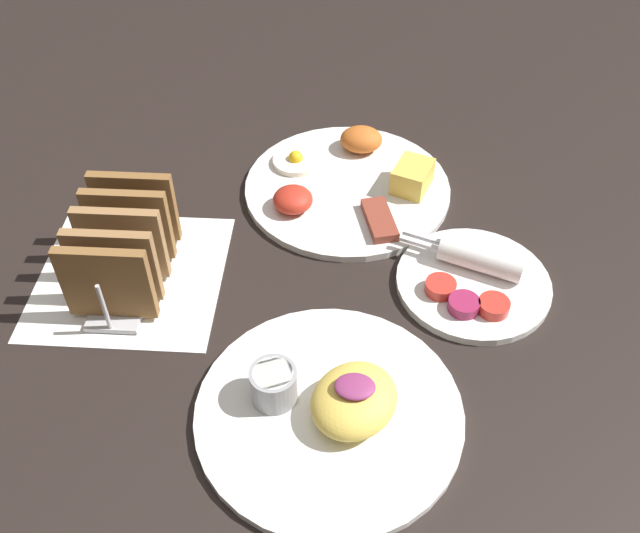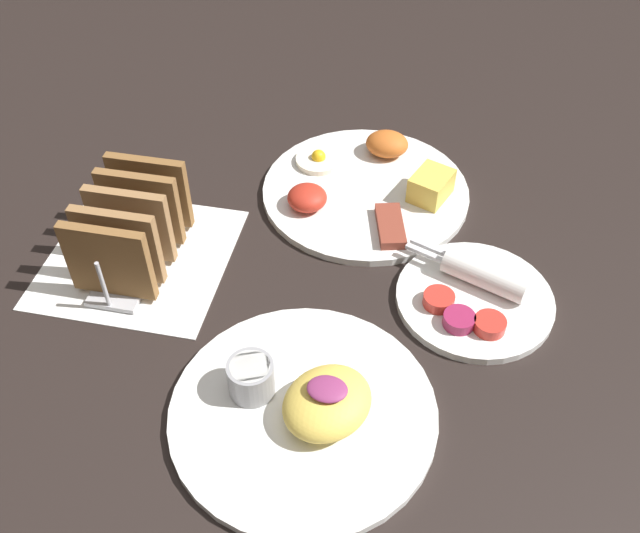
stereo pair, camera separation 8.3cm
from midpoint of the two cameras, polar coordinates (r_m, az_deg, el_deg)
ground_plane at (r=0.83m, az=-5.55°, el=-3.38°), size 3.00×3.00×0.00m
napkin_flat at (r=0.90m, az=-17.49°, el=-0.89°), size 0.22×0.22×0.00m
plate_breakfast at (r=0.97m, az=-0.11°, el=6.57°), size 0.28×0.28×0.05m
plate_condiments at (r=0.85m, az=9.50°, el=-1.16°), size 0.18×0.18×0.04m
plate_foreground at (r=0.72m, az=-2.49°, el=-11.34°), size 0.27×0.27×0.06m
toast_rack at (r=0.86m, az=-18.20°, el=1.43°), size 0.10×0.18×0.10m
teaspoon at (r=0.72m, az=1.80°, el=-13.93°), size 0.10×0.09×0.01m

